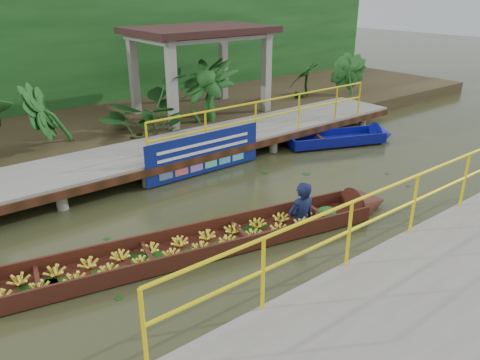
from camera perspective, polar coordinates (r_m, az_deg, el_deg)
ground at (r=9.71m, az=1.59°, el=-4.24°), size 80.00×80.00×0.00m
land_strip at (r=15.75m, az=-16.26°, el=6.37°), size 30.00×8.00×0.45m
far_dock at (r=12.15m, az=-8.73°, el=3.59°), size 16.00×2.06×1.66m
pavilion at (r=15.60m, az=-4.93°, el=16.74°), size 4.40×3.00×3.00m
foliage_backdrop at (r=17.70m, az=-20.16°, el=13.52°), size 30.00×0.80×4.00m
vendor_boat at (r=8.47m, az=-2.90°, el=-6.62°), size 8.66×2.63×2.06m
moored_blue_boat at (r=14.64m, az=14.34°, el=5.05°), size 3.48×2.07×0.81m
blue_banner at (r=11.60m, az=-4.31°, el=3.28°), size 3.29×0.04×1.03m
tropical_plants at (r=14.62m, az=-4.99°, el=9.95°), size 14.21×1.21×1.51m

